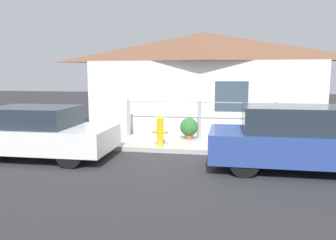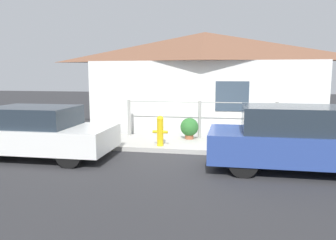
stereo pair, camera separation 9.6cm
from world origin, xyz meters
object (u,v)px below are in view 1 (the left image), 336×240
at_px(fire_hydrant, 160,130).
at_px(potted_plant_corner, 296,133).
at_px(potted_plant_by_fence, 76,125).
at_px(car_left, 39,132).
at_px(car_right, 299,139).
at_px(potted_plant_near_hydrant, 189,127).

xyz_separation_m(fire_hydrant, potted_plant_corner, (3.91, 0.88, -0.12)).
xyz_separation_m(fire_hydrant, potted_plant_by_fence, (-3.28, 1.36, -0.14)).
distance_m(car_left, car_right, 6.49).
distance_m(car_left, potted_plant_near_hydrant, 4.49).
height_order(car_left, car_right, car_right).
height_order(fire_hydrant, potted_plant_near_hydrant, fire_hydrant).
bearing_deg(fire_hydrant, potted_plant_by_fence, 157.46).
bearing_deg(potted_plant_corner, potted_plant_near_hydrant, 174.82).
distance_m(car_right, potted_plant_corner, 2.33).
bearing_deg(potted_plant_by_fence, potted_plant_near_hydrant, -2.77).
xyz_separation_m(car_left, car_right, (6.49, 0.00, 0.05)).
distance_m(car_left, potted_plant_corner, 7.26).
distance_m(car_right, potted_plant_by_fence, 7.34).
relative_size(car_right, fire_hydrant, 4.66).
bearing_deg(car_right, potted_plant_by_fence, 158.06).
bearing_deg(potted_plant_near_hydrant, car_left, -145.05).
height_order(car_left, fire_hydrant, car_left).
bearing_deg(fire_hydrant, potted_plant_near_hydrant, 58.84).
relative_size(car_left, car_right, 0.93).
relative_size(car_left, potted_plant_near_hydrant, 5.67).
bearing_deg(car_right, potted_plant_near_hydrant, 137.70).
relative_size(car_left, potted_plant_corner, 6.27).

